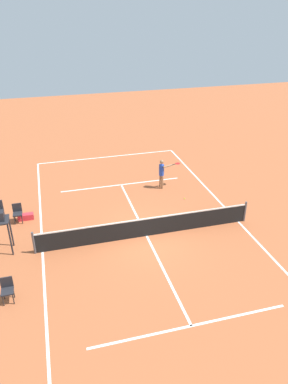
% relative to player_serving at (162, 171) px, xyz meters
% --- Properties ---
extents(ground_plane, '(60.00, 60.00, 0.00)m').
position_rel_player_serving_xyz_m(ground_plane, '(2.22, 4.57, -1.05)').
color(ground_plane, '#AD5933').
extents(court_lines, '(9.53, 20.38, 0.01)m').
position_rel_player_serving_xyz_m(court_lines, '(2.22, 4.57, -1.05)').
color(court_lines, white).
rests_on(court_lines, ground).
extents(tennis_net, '(10.13, 0.10, 1.07)m').
position_rel_player_serving_xyz_m(tennis_net, '(2.22, 4.57, -0.55)').
color(tennis_net, '#4C4C51').
rests_on(tennis_net, ground).
extents(player_serving, '(1.33, 0.50, 1.76)m').
position_rel_player_serving_xyz_m(player_serving, '(0.00, 0.00, 0.00)').
color(player_serving, '#9E704C').
rests_on(player_serving, ground).
extents(tennis_ball, '(0.07, 0.07, 0.07)m').
position_rel_player_serving_xyz_m(tennis_ball, '(-0.77, 1.67, -1.02)').
color(tennis_ball, '#CCE033').
rests_on(tennis_ball, ground).
extents(courtside_chair_near, '(0.44, 0.46, 0.95)m').
position_rel_player_serving_xyz_m(courtside_chair_near, '(8.19, 7.25, -0.52)').
color(courtside_chair_near, '#262626').
rests_on(courtside_chair_near, ground).
extents(courtside_chair_mid, '(0.44, 0.46, 0.95)m').
position_rel_player_serving_xyz_m(courtside_chair_mid, '(7.97, 1.68, -0.52)').
color(courtside_chair_mid, '#262626').
rests_on(courtside_chair_mid, ground).
extents(equipment_bag, '(0.76, 0.32, 0.30)m').
position_rel_player_serving_xyz_m(equipment_bag, '(7.64, 1.56, -0.90)').
color(equipment_bag, red).
rests_on(equipment_bag, ground).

